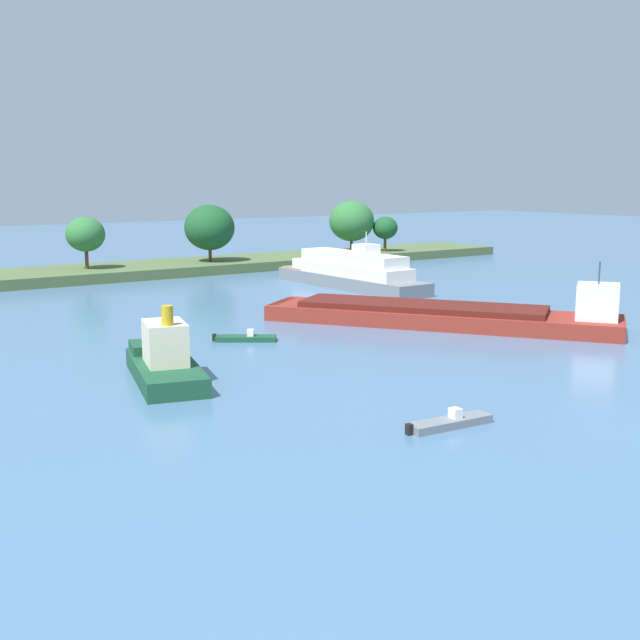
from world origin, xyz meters
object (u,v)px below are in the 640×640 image
small_motorboat (449,422)px  fishing_skiff (246,338)px  tugboat (165,360)px  white_riverboat (351,272)px  cargo_barge (447,314)px

small_motorboat → fishing_skiff: small_motorboat is taller
small_motorboat → fishing_skiff: (2.04, 24.73, -0.01)m
small_motorboat → tugboat: (-8.00, 17.04, 1.02)m
white_riverboat → fishing_skiff: bearing=-141.3°
white_riverboat → small_motorboat: bearing=-121.1°
small_motorboat → cargo_barge: 28.33m
fishing_skiff → tugboat: tugboat is taller
cargo_barge → white_riverboat: white_riverboat is taller
fishing_skiff → tugboat: size_ratio=0.43×
small_motorboat → fishing_skiff: bearing=85.3°
small_motorboat → tugboat: 18.85m
fishing_skiff → white_riverboat: white_riverboat is taller
cargo_barge → white_riverboat: size_ratio=1.23×
tugboat → small_motorboat: bearing=-64.8°
tugboat → white_riverboat: bearing=38.3°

